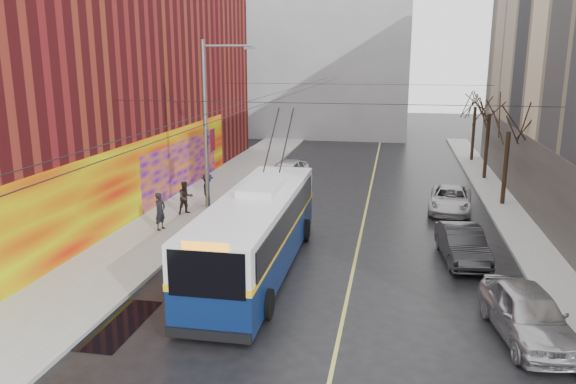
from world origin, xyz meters
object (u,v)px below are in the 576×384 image
Objects in this scene: trolleybus at (257,231)px; following_car at (286,172)px; pedestrian_b at (186,198)px; pedestrian_c at (208,190)px; parked_car_c at (451,199)px; tree_mid at (490,102)px; tree_far at (476,97)px; parked_car_a at (528,314)px; streetlight_pole at (209,127)px; tree_near at (510,118)px; parked_car_b at (462,244)px; pedestrian_a at (160,211)px.

following_car is (-1.77, 15.13, -0.80)m from trolleybus.
pedestrian_c is (0.61, 1.77, 0.04)m from pedestrian_b.
parked_car_c is at bearing -15.83° from following_car.
tree_far is (0.00, 7.00, -0.11)m from tree_mid.
pedestrian_c reaches higher than pedestrian_b.
parked_car_a is 18.77m from pedestrian_c.
streetlight_pole is 5.22× the size of pedestrian_b.
following_car is at bearing -46.73° from pedestrian_c.
tree_mid is at bearing 75.72° from parked_car_a.
tree_far is at bearing 85.54° from parked_car_c.
trolleybus is at bearing -120.37° from tree_mid.
trolleybus is 8.78m from pedestrian_b.
tree_far reaches higher than following_car.
trolleybus is 13.33m from parked_car_c.
tree_near is at bearing 21.62° from streetlight_pole.
trolleybus is (-11.22, -26.14, -3.52)m from tree_far.
streetlight_pole is 25.09m from tree_far.
trolleybus is at bearing -132.73° from tree_near.
tree_far is 1.35× the size of following_car.
tree_near reaches higher than trolleybus.
trolleybus is at bearing -113.22° from tree_far.
parked_car_b is (-3.20, -9.51, -4.26)m from tree_near.
pedestrian_a is at bearing -138.00° from tree_mid.
parked_car_b is 14.18m from pedestrian_b.
parked_car_b is (8.02, 2.63, -0.90)m from trolleybus.
pedestrian_b is (-16.75, -19.36, -4.13)m from tree_far.
trolleybus is (-11.22, -12.14, -3.35)m from tree_near.
parked_car_a is at bearing -85.69° from parked_car_b.
parked_car_a is at bearing -80.69° from pedestrian_b.
pedestrian_b is (-13.76, -3.66, 0.35)m from parked_car_c.
tree_near reaches higher than pedestrian_c.
parked_car_c is at bearing -30.16° from pedestrian_b.
tree_far is at bearing 49.54° from following_car.
following_car is (-12.99, -11.01, -4.31)m from tree_far.
trolleybus is at bearing -110.79° from pedestrian_a.
tree_near is at bearing 65.13° from parked_car_b.
tree_far is at bearing 76.89° from parked_car_a.
streetlight_pole reaches higher than parked_car_a.
trolleybus is at bearing -57.46° from streetlight_pole.
tree_mid is (0.00, 7.00, 0.28)m from tree_near.
parked_car_a is 14.27m from parked_car_c.
following_car is 2.69× the size of pedestrian_c.
following_car is at bearing -139.71° from tree_far.
tree_far is 1.50× the size of parked_car_b.
pedestrian_c reaches higher than pedestrian_a.
parked_car_b is at bearing -81.67° from pedestrian_a.
tree_near reaches higher than parked_car_a.
pedestrian_c reaches higher than parked_car_c.
parked_car_b is (-1.20, 6.42, -0.07)m from parked_car_a.
parked_car_c is 0.98× the size of following_car.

